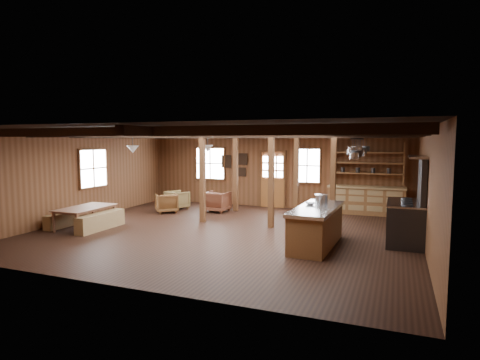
% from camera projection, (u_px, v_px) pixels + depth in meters
% --- Properties ---
extents(room, '(10.04, 9.04, 2.84)m').
position_uv_depth(room, '(225.00, 181.00, 10.91)').
color(room, black).
rests_on(room, ground).
extents(ceiling_joists, '(9.80, 8.82, 0.18)m').
position_uv_depth(ceiling_joists, '(228.00, 134.00, 10.95)').
color(ceiling_joists, black).
rests_on(ceiling_joists, ceiling).
extents(timber_posts, '(3.95, 2.35, 2.80)m').
position_uv_depth(timber_posts, '(267.00, 176.00, 12.65)').
color(timber_posts, '#482914').
rests_on(timber_posts, floor).
extents(back_door, '(1.02, 0.08, 2.15)m').
position_uv_depth(back_door, '(273.00, 184.00, 15.08)').
color(back_door, brown).
rests_on(back_door, floor).
extents(window_back_left, '(1.32, 0.06, 1.32)m').
position_uv_depth(window_back_left, '(210.00, 163.00, 15.97)').
color(window_back_left, white).
rests_on(window_back_left, wall_back).
extents(window_back_right, '(1.02, 0.06, 1.32)m').
position_uv_depth(window_back_right, '(307.00, 166.00, 14.55)').
color(window_back_right, white).
rests_on(window_back_right, wall_back).
extents(window_left, '(0.14, 1.24, 1.32)m').
position_uv_depth(window_left, '(93.00, 168.00, 13.17)').
color(window_left, white).
rests_on(window_left, wall_back).
extents(notice_boards, '(1.08, 0.03, 0.90)m').
position_uv_depth(notice_boards, '(236.00, 163.00, 15.56)').
color(notice_boards, beige).
rests_on(notice_boards, wall_back).
extents(back_counter, '(2.55, 0.60, 2.45)m').
position_uv_depth(back_counter, '(366.00, 197.00, 13.64)').
color(back_counter, brown).
rests_on(back_counter, floor).
extents(pendant_lamps, '(1.86, 2.36, 0.66)m').
position_uv_depth(pendant_lamps, '(172.00, 149.00, 12.58)').
color(pendant_lamps, '#2F2F31').
rests_on(pendant_lamps, ceiling).
extents(pot_rack, '(0.41, 3.00, 0.46)m').
position_uv_depth(pot_rack, '(358.00, 151.00, 9.82)').
color(pot_rack, '#2F2F31').
rests_on(pot_rack, ceiling).
extents(kitchen_island, '(0.98, 2.53, 1.20)m').
position_uv_depth(kitchen_island, '(316.00, 226.00, 9.52)').
color(kitchen_island, brown).
rests_on(kitchen_island, floor).
extents(step_stool, '(0.45, 0.35, 0.36)m').
position_uv_depth(step_stool, '(316.00, 232.00, 10.21)').
color(step_stool, olive).
rests_on(step_stool, floor).
extents(commercial_range, '(0.89, 1.74, 2.14)m').
position_uv_depth(commercial_range, '(408.00, 216.00, 9.73)').
color(commercial_range, '#2F2F31').
rests_on(commercial_range, floor).
extents(dining_table, '(1.00, 1.75, 0.61)m').
position_uv_depth(dining_table, '(87.00, 218.00, 11.50)').
color(dining_table, brown).
rests_on(dining_table, floor).
extents(bench_wall, '(0.28, 1.49, 0.41)m').
position_uv_depth(bench_wall, '(67.00, 219.00, 11.78)').
color(bench_wall, olive).
rests_on(bench_wall, floor).
extents(bench_aisle, '(0.32, 1.71, 0.47)m').
position_uv_depth(bench_aisle, '(101.00, 221.00, 11.32)').
color(bench_aisle, olive).
rests_on(bench_aisle, floor).
extents(armchair_a, '(1.02, 1.02, 0.66)m').
position_uv_depth(armchair_a, '(167.00, 203.00, 14.02)').
color(armchair_a, brown).
rests_on(armchair_a, floor).
extents(armchair_b, '(0.80, 0.82, 0.72)m').
position_uv_depth(armchair_b, '(217.00, 202.00, 14.15)').
color(armchair_b, '#5B2C1B').
rests_on(armchair_b, floor).
extents(armchair_c, '(0.98, 0.99, 0.67)m').
position_uv_depth(armchair_c, '(177.00, 200.00, 14.77)').
color(armchair_c, olive).
rests_on(armchair_c, floor).
extents(counter_pot, '(0.33, 0.33, 0.20)m').
position_uv_depth(counter_pot, '(321.00, 198.00, 10.23)').
color(counter_pot, '#B8BBBF').
rests_on(counter_pot, kitchen_island).
extents(bowl, '(0.29, 0.29, 0.06)m').
position_uv_depth(bowl, '(310.00, 204.00, 9.82)').
color(bowl, silver).
rests_on(bowl, kitchen_island).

